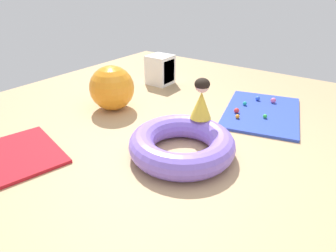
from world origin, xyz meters
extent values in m
plane|color=tan|center=(0.00, 0.00, 0.00)|extent=(8.00, 8.00, 0.00)
cube|color=#2D47B7|center=(1.68, -0.27, 0.02)|extent=(1.77, 1.43, 0.04)
torus|color=#8466E0|center=(-0.06, 0.08, 0.15)|extent=(1.25, 1.25, 0.30)
cone|color=yellow|center=(0.42, 0.12, 0.48)|extent=(0.36, 0.36, 0.35)
sphere|color=beige|center=(0.42, 0.12, 0.73)|extent=(0.18, 0.18, 0.18)
ellipsoid|color=black|center=(0.42, 0.12, 0.75)|extent=(0.19, 0.19, 0.15)
sphere|color=blue|center=(2.07, -0.05, 0.08)|extent=(0.07, 0.07, 0.07)
sphere|color=teal|center=(1.74, 0.04, 0.07)|extent=(0.07, 0.07, 0.07)
sphere|color=orange|center=(1.21, -0.07, 0.07)|extent=(0.06, 0.06, 0.06)
sphere|color=pink|center=(2.12, -0.30, 0.08)|extent=(0.09, 0.09, 0.09)
sphere|color=red|center=(1.38, 0.03, 0.08)|extent=(0.08, 0.08, 0.08)
sphere|color=green|center=(1.45, -0.39, 0.07)|extent=(0.06, 0.06, 0.06)
sphere|color=orange|center=(0.46, 1.74, 0.35)|extent=(0.70, 0.70, 0.70)
cube|color=white|center=(1.91, 1.90, 0.28)|extent=(0.44, 0.44, 0.56)
cube|color=#2D2D33|center=(1.91, 1.77, 0.28)|extent=(0.34, 0.20, 0.44)
camera|label=1|loc=(-2.55, -1.51, 1.89)|focal=31.24mm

